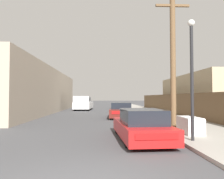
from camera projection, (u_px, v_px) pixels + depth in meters
sidewalk_curb at (142, 110)px, 27.43m from camera, size 4.20×63.00×0.12m
discarded_fridge at (190, 125)px, 9.67m from camera, size 0.76×1.64×0.73m
parked_sports_car_red at (141, 126)px, 8.77m from camera, size 1.95×4.70×1.24m
car_parked_mid at (121, 110)px, 18.28m from camera, size 2.19×4.70×1.28m
pickup_truck at (83, 103)px, 29.18m from camera, size 2.34×5.73×1.86m
utility_pole at (173, 57)px, 11.48m from camera, size 1.80×0.28×7.18m
street_lamp at (192, 69)px, 8.07m from camera, size 0.26×0.26×4.48m
wooden_fence at (178, 104)px, 19.99m from camera, size 0.08×32.05×1.90m
building_left_block at (26, 91)px, 24.59m from camera, size 7.00×25.34×4.81m
building_right_house at (208, 95)px, 22.93m from camera, size 6.00×13.38×3.98m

